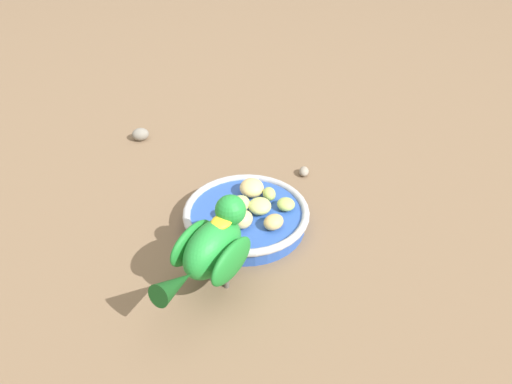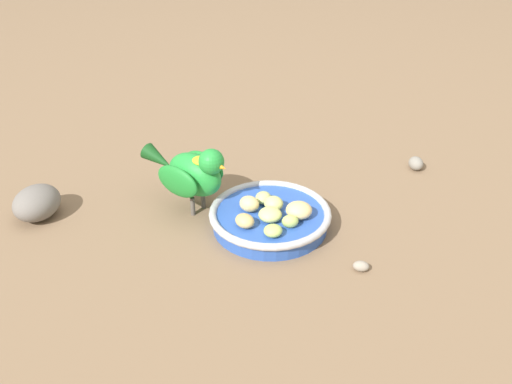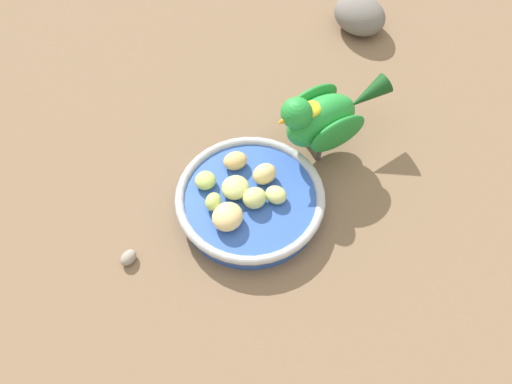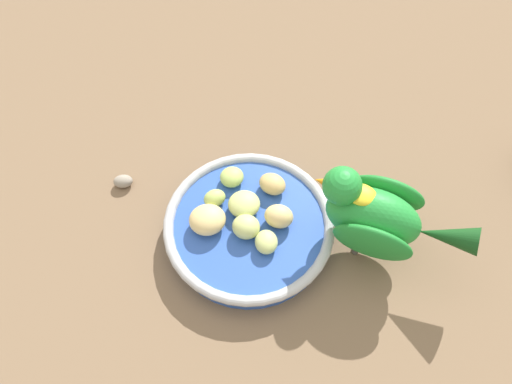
{
  "view_description": "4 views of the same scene",
  "coord_description": "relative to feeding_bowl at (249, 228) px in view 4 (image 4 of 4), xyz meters",
  "views": [
    {
      "loc": [
        0.57,
        0.16,
        0.48
      ],
      "look_at": [
        0.01,
        0.02,
        0.06
      ],
      "focal_mm": 35.28,
      "sensor_mm": 36.0,
      "label": 1
    },
    {
      "loc": [
        -0.19,
        0.72,
        0.51
      ],
      "look_at": [
        0.04,
        0.02,
        0.07
      ],
      "focal_mm": 41.65,
      "sensor_mm": 36.0,
      "label": 2
    },
    {
      "loc": [
        -0.3,
        -0.28,
        0.7
      ],
      "look_at": [
        0.02,
        -0.0,
        0.05
      ],
      "focal_mm": 46.08,
      "sensor_mm": 36.0,
      "label": 3
    },
    {
      "loc": [
        0.04,
        -0.26,
        0.54
      ],
      "look_at": [
        0.03,
        0.04,
        0.04
      ],
      "focal_mm": 37.93,
      "sensor_mm": 36.0,
      "label": 4
    }
  ],
  "objects": [
    {
      "name": "feeding_bowl",
      "position": [
        0.0,
        0.0,
        0.0
      ],
      "size": [
        0.18,
        0.18,
        0.03
      ],
      "color": "#2D56B7",
      "rests_on": "ground_plane"
    },
    {
      "name": "parrot",
      "position": [
        0.13,
        -0.01,
        0.05
      ],
      "size": [
        0.17,
        0.1,
        0.12
      ],
      "rotation": [
        0.0,
        0.0,
        2.82
      ],
      "color": "#59544C",
      "rests_on": "ground_plane"
    },
    {
      "name": "apple_piece_5",
      "position": [
        -0.04,
        0.03,
        0.02
      ],
      "size": [
        0.03,
        0.03,
        0.02
      ],
      "primitive_type": "ellipsoid",
      "rotation": [
        0.0,
        0.0,
        3.59
      ],
      "color": "#B2CC66",
      "rests_on": "feeding_bowl"
    },
    {
      "name": "apple_piece_1",
      "position": [
        -0.0,
        -0.01,
        0.02
      ],
      "size": [
        0.04,
        0.03,
        0.02
      ],
      "primitive_type": "ellipsoid",
      "rotation": [
        0.0,
        0.0,
        2.91
      ],
      "color": "#C6D17A",
      "rests_on": "feeding_bowl"
    },
    {
      "name": "apple_piece_4",
      "position": [
        -0.04,
        -0.0,
        0.02
      ],
      "size": [
        0.05,
        0.04,
        0.02
      ],
      "primitive_type": "ellipsoid",
      "rotation": [
        0.0,
        0.0,
        0.22
      ],
      "color": "#E5C67F",
      "rests_on": "feeding_bowl"
    },
    {
      "name": "pebble_0",
      "position": [
        -0.15,
        0.06,
        -0.01
      ],
      "size": [
        0.02,
        0.02,
        0.01
      ],
      "primitive_type": "ellipsoid",
      "rotation": [
        0.0,
        0.0,
        0.13
      ],
      "color": "gray",
      "rests_on": "ground_plane"
    },
    {
      "name": "apple_piece_2",
      "position": [
        -0.01,
        0.02,
        0.02
      ],
      "size": [
        0.04,
        0.04,
        0.02
      ],
      "primitive_type": "ellipsoid",
      "rotation": [
        0.0,
        0.0,
        3.35
      ],
      "color": "#C6D17A",
      "rests_on": "feeding_bowl"
    },
    {
      "name": "ground_plane",
      "position": [
        -0.02,
        -0.01,
        -0.02
      ],
      "size": [
        4.0,
        4.0,
        0.0
      ],
      "primitive_type": "plane",
      "color": "#7A6047"
    },
    {
      "name": "apple_piece_3",
      "position": [
        0.02,
        -0.03,
        0.02
      ],
      "size": [
        0.03,
        0.03,
        0.02
      ],
      "primitive_type": "ellipsoid",
      "rotation": [
        0.0,
        0.0,
        4.81
      ],
      "color": "#C6D17A",
      "rests_on": "feeding_bowl"
    },
    {
      "name": "apple_piece_7",
      "position": [
        -0.02,
        0.05,
        0.02
      ],
      "size": [
        0.04,
        0.04,
        0.02
      ],
      "primitive_type": "ellipsoid",
      "rotation": [
        0.0,
        0.0,
        0.58
      ],
      "color": "#B2CC66",
      "rests_on": "feeding_bowl"
    },
    {
      "name": "apple_piece_6",
      "position": [
        0.03,
        0.0,
        0.02
      ],
      "size": [
        0.04,
        0.03,
        0.02
      ],
      "primitive_type": "ellipsoid",
      "rotation": [
        0.0,
        0.0,
        2.92
      ],
      "color": "#E5C67F",
      "rests_on": "feeding_bowl"
    },
    {
      "name": "apple_piece_0",
      "position": [
        0.02,
        0.05,
        0.02
      ],
      "size": [
        0.04,
        0.04,
        0.02
      ],
      "primitive_type": "ellipsoid",
      "rotation": [
        0.0,
        0.0,
        2.61
      ],
      "color": "tan",
      "rests_on": "feeding_bowl"
    }
  ]
}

